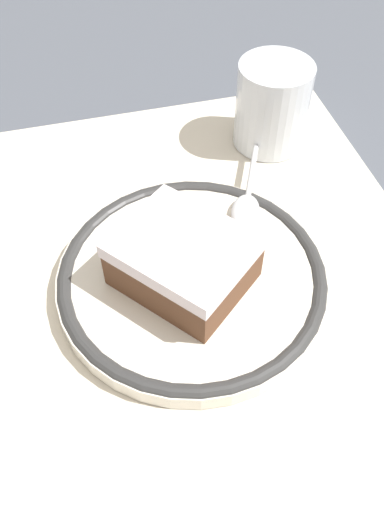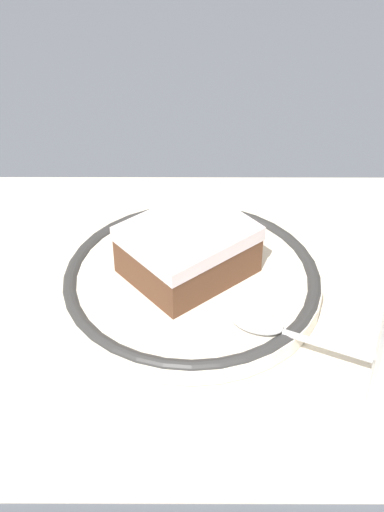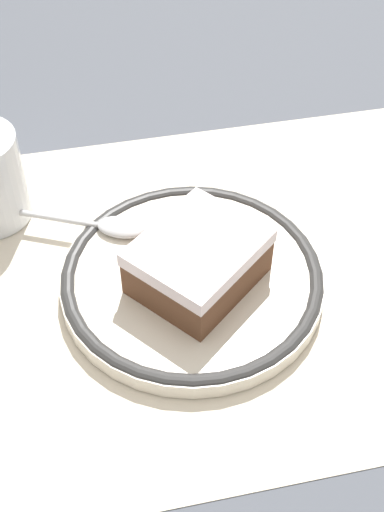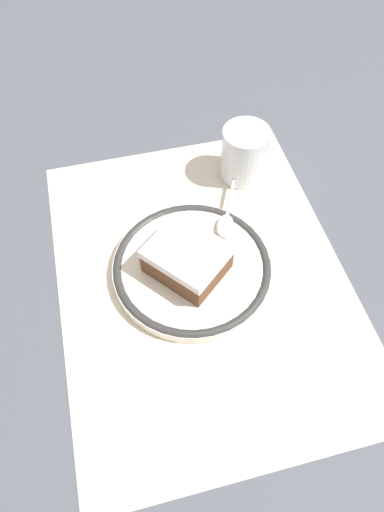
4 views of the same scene
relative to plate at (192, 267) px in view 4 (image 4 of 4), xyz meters
The scene contains 6 objects.
ground_plane 0.02m from the plate, 43.82° to the left, with size 2.40×2.40×0.00m, color #4C515B.
placemat 0.02m from the plate, 43.82° to the left, with size 0.47×0.36×0.00m, color beige.
plate is the anchor object (origin of this frame).
cake_slice 0.03m from the plate, 66.00° to the right, with size 0.12×0.11×0.04m.
spoon 0.09m from the plate, 133.72° to the left, with size 0.13×0.07×0.01m.
cup 0.19m from the plate, 142.63° to the left, with size 0.07×0.07×0.08m.
Camera 4 is at (0.29, -0.09, 0.50)m, focal length 32.28 mm.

